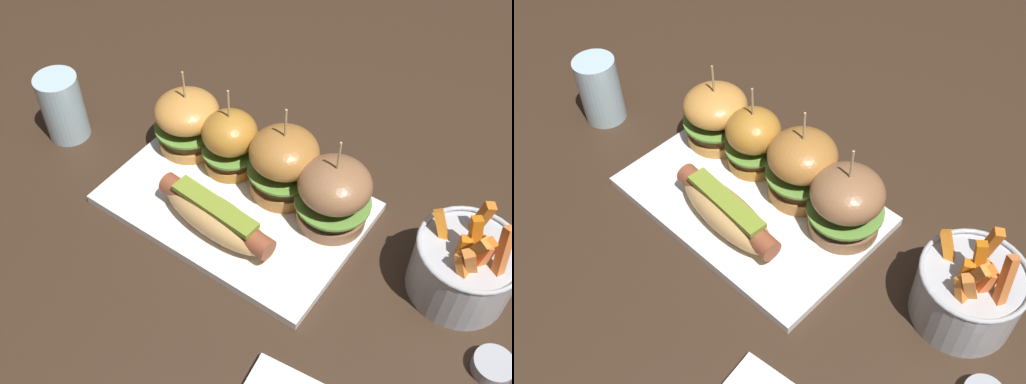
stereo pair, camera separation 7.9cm
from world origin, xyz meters
TOP-DOWN VIEW (x-y plane):
  - ground_plane at (0.00, 0.00)m, footprint 3.00×3.00m
  - platter_main at (0.00, 0.00)m, footprint 0.35×0.23m
  - hot_dog at (0.01, -0.06)m, footprint 0.19×0.07m
  - slider_far_left at (-0.12, 0.05)m, footprint 0.10×0.10m
  - slider_center_left at (-0.05, 0.05)m, footprint 0.08×0.08m
  - slider_center_right at (0.04, 0.06)m, footprint 0.10×0.10m
  - slider_far_right at (0.13, 0.05)m, footprint 0.10×0.10m
  - fries_bucket at (0.31, 0.05)m, footprint 0.13×0.13m
  - sauce_ramekin at (0.39, -0.03)m, footprint 0.05×0.05m
  - water_glass at (-0.31, -0.03)m, footprint 0.06×0.06m

SIDE VIEW (x-z plane):
  - ground_plane at x=0.00m, z-range 0.00..0.00m
  - platter_main at x=0.00m, z-range 0.00..0.01m
  - sauce_ramekin at x=0.39m, z-range 0.00..0.02m
  - hot_dog at x=0.01m, z-range 0.01..0.07m
  - fries_bucket at x=0.31m, z-range -0.02..0.12m
  - water_glass at x=-0.31m, z-range 0.00..0.11m
  - slider_far_left at x=-0.12m, z-range -0.01..0.13m
  - slider_center_left at x=-0.05m, z-range -0.01..0.13m
  - slider_far_right at x=0.13m, z-range -0.01..0.14m
  - slider_center_right at x=0.04m, z-range -0.01..0.14m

